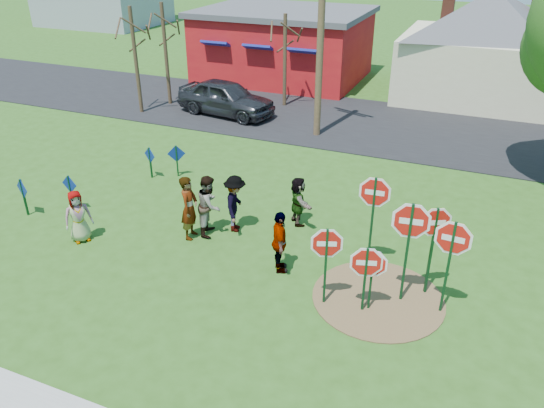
{
  "coord_description": "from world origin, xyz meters",
  "views": [
    {
      "loc": [
        6.11,
        -11.55,
        8.05
      ],
      "look_at": [
        1.13,
        0.35,
        1.27
      ],
      "focal_mm": 35.0,
      "sensor_mm": 36.0,
      "label": 1
    }
  ],
  "objects_px": {
    "suv": "(226,98)",
    "stop_sign_a": "(366,267)",
    "stop_sign_c": "(410,231)",
    "stop_sign_d": "(435,230)",
    "person_b": "(189,208)",
    "utility_pole": "(321,19)",
    "person_a": "(78,216)",
    "stop_sign_b": "(374,200)"
  },
  "relations": [
    {
      "from": "stop_sign_a",
      "to": "stop_sign_d",
      "type": "height_order",
      "value": "stop_sign_d"
    },
    {
      "from": "stop_sign_c",
      "to": "utility_pole",
      "type": "distance_m",
      "value": 11.86
    },
    {
      "from": "stop_sign_a",
      "to": "utility_pole",
      "type": "relative_size",
      "value": 0.2
    },
    {
      "from": "stop_sign_a",
      "to": "person_a",
      "type": "bearing_deg",
      "value": 163.57
    },
    {
      "from": "stop_sign_b",
      "to": "stop_sign_c",
      "type": "distance_m",
      "value": 1.53
    },
    {
      "from": "person_b",
      "to": "utility_pole",
      "type": "xyz_separation_m",
      "value": [
        0.68,
        9.49,
        3.88
      ]
    },
    {
      "from": "stop_sign_b",
      "to": "person_b",
      "type": "relative_size",
      "value": 1.43
    },
    {
      "from": "suv",
      "to": "stop_sign_a",
      "type": "bearing_deg",
      "value": -132.09
    },
    {
      "from": "stop_sign_b",
      "to": "stop_sign_d",
      "type": "relative_size",
      "value": 1.1
    },
    {
      "from": "stop_sign_d",
      "to": "suv",
      "type": "height_order",
      "value": "stop_sign_d"
    },
    {
      "from": "suv",
      "to": "stop_sign_c",
      "type": "bearing_deg",
      "value": -128.05
    },
    {
      "from": "stop_sign_b",
      "to": "stop_sign_c",
      "type": "bearing_deg",
      "value": -49.64
    },
    {
      "from": "stop_sign_d",
      "to": "suv",
      "type": "relative_size",
      "value": 0.52
    },
    {
      "from": "stop_sign_a",
      "to": "stop_sign_d",
      "type": "distance_m",
      "value": 1.87
    },
    {
      "from": "suv",
      "to": "person_a",
      "type": "bearing_deg",
      "value": -164.58
    },
    {
      "from": "person_b",
      "to": "utility_pole",
      "type": "bearing_deg",
      "value": -13.4
    },
    {
      "from": "stop_sign_d",
      "to": "person_a",
      "type": "relative_size",
      "value": 1.6
    },
    {
      "from": "stop_sign_d",
      "to": "person_b",
      "type": "bearing_deg",
      "value": 152.42
    },
    {
      "from": "utility_pole",
      "to": "stop_sign_d",
      "type": "bearing_deg",
      "value": -57.93
    },
    {
      "from": "stop_sign_a",
      "to": "person_a",
      "type": "height_order",
      "value": "stop_sign_a"
    },
    {
      "from": "stop_sign_b",
      "to": "person_a",
      "type": "xyz_separation_m",
      "value": [
        -7.93,
        -1.87,
        -1.2
      ]
    },
    {
      "from": "stop_sign_d",
      "to": "person_a",
      "type": "xyz_separation_m",
      "value": [
        -9.51,
        -1.29,
        -1.02
      ]
    },
    {
      "from": "stop_sign_c",
      "to": "person_b",
      "type": "bearing_deg",
      "value": 166.8
    },
    {
      "from": "stop_sign_c",
      "to": "suv",
      "type": "xyz_separation_m",
      "value": [
        -10.38,
        11.07,
        -1.07
      ]
    },
    {
      "from": "person_b",
      "to": "suv",
      "type": "xyz_separation_m",
      "value": [
        -4.19,
        10.47,
        -0.1
      ]
    },
    {
      "from": "suv",
      "to": "stop_sign_b",
      "type": "bearing_deg",
      "value": -128.22
    },
    {
      "from": "stop_sign_d",
      "to": "person_b",
      "type": "xyz_separation_m",
      "value": [
        -6.69,
        0.1,
        -0.84
      ]
    },
    {
      "from": "stop_sign_b",
      "to": "utility_pole",
      "type": "distance_m",
      "value": 10.44
    },
    {
      "from": "stop_sign_c",
      "to": "person_a",
      "type": "distance_m",
      "value": 9.11
    },
    {
      "from": "stop_sign_d",
      "to": "suv",
      "type": "distance_m",
      "value": 15.2
    },
    {
      "from": "stop_sign_a",
      "to": "stop_sign_c",
      "type": "height_order",
      "value": "stop_sign_c"
    },
    {
      "from": "stop_sign_a",
      "to": "suv",
      "type": "bearing_deg",
      "value": 112.48
    },
    {
      "from": "utility_pole",
      "to": "stop_sign_b",
      "type": "bearing_deg",
      "value": -63.79
    },
    {
      "from": "stop_sign_c",
      "to": "utility_pole",
      "type": "height_order",
      "value": "utility_pole"
    },
    {
      "from": "stop_sign_c",
      "to": "stop_sign_a",
      "type": "bearing_deg",
      "value": -142.99
    },
    {
      "from": "stop_sign_b",
      "to": "suv",
      "type": "xyz_separation_m",
      "value": [
        -9.31,
        9.99,
        -1.12
      ]
    },
    {
      "from": "stop_sign_c",
      "to": "stop_sign_b",
      "type": "bearing_deg",
      "value": 127.09
    },
    {
      "from": "stop_sign_b",
      "to": "stop_sign_c",
      "type": "height_order",
      "value": "stop_sign_c"
    },
    {
      "from": "stop_sign_a",
      "to": "stop_sign_b",
      "type": "distance_m",
      "value": 2.01
    },
    {
      "from": "stop_sign_c",
      "to": "person_a",
      "type": "relative_size",
      "value": 1.78
    },
    {
      "from": "stop_sign_b",
      "to": "suv",
      "type": "bearing_deg",
      "value": 128.61
    },
    {
      "from": "suv",
      "to": "utility_pole",
      "type": "height_order",
      "value": "utility_pole"
    }
  ]
}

